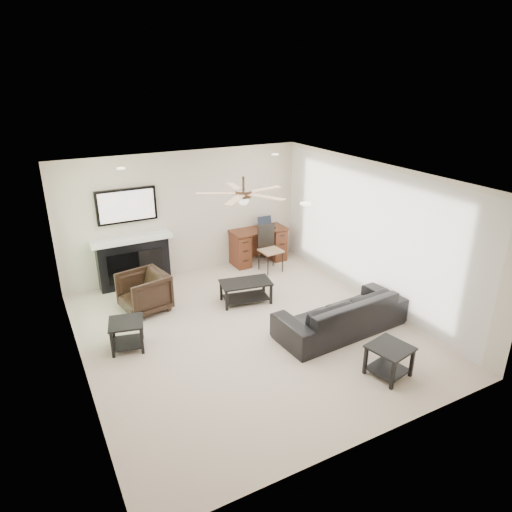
# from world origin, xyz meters

# --- Properties ---
(room_shell) EXTENTS (5.50, 5.54, 2.52)m
(room_shell) POSITION_xyz_m (0.19, 0.08, 1.68)
(room_shell) COLOR #BBAA97
(room_shell) RESTS_ON ground
(sofa) EXTENTS (2.22, 0.99, 0.63)m
(sofa) POSITION_xyz_m (1.33, -0.68, 0.32)
(sofa) COLOR black
(sofa) RESTS_ON ground
(armchair) EXTENTS (0.89, 0.87, 0.69)m
(armchair) POSITION_xyz_m (-1.27, 1.47, 0.35)
(armchair) COLOR black
(armchair) RESTS_ON ground
(coffee_table) EXTENTS (0.98, 0.66, 0.40)m
(coffee_table) POSITION_xyz_m (0.43, 0.92, 0.20)
(coffee_table) COLOR black
(coffee_table) RESTS_ON ground
(end_table_near) EXTENTS (0.61, 0.61, 0.45)m
(end_table_near) POSITION_xyz_m (1.18, -1.93, 0.23)
(end_table_near) COLOR black
(end_table_near) RESTS_ON ground
(end_table_left) EXTENTS (0.60, 0.60, 0.45)m
(end_table_left) POSITION_xyz_m (-1.82, 0.42, 0.23)
(end_table_left) COLOR black
(end_table_left) RESTS_ON ground
(fireplace_unit) EXTENTS (1.52, 0.34, 1.91)m
(fireplace_unit) POSITION_xyz_m (-1.15, 2.58, 0.95)
(fireplace_unit) COLOR black
(fireplace_unit) RESTS_ON ground
(desk) EXTENTS (1.22, 0.56, 0.76)m
(desk) POSITION_xyz_m (1.53, 2.49, 0.38)
(desk) COLOR #412310
(desk) RESTS_ON ground
(desk_chair) EXTENTS (0.44, 0.46, 0.97)m
(desk_chair) POSITION_xyz_m (1.53, 1.94, 0.48)
(desk_chair) COLOR black
(desk_chair) RESTS_ON ground
(laptop) EXTENTS (0.33, 0.24, 0.23)m
(laptop) POSITION_xyz_m (1.73, 2.47, 0.88)
(laptop) COLOR black
(laptop) RESTS_ON desk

